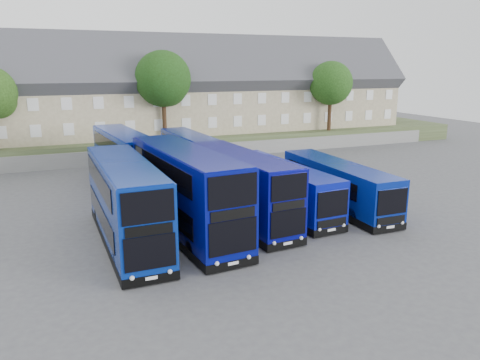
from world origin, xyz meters
name	(u,v)px	position (x,y,z in m)	size (l,w,h in m)	color
ground	(240,241)	(0.00, 0.00, 0.00)	(120.00, 120.00, 0.00)	#4C4C51
retaining_wall	(150,155)	(0.00, 24.00, 0.75)	(70.00, 0.40, 1.50)	slate
earth_bank	(133,139)	(0.00, 34.00, 1.00)	(80.00, 20.00, 2.00)	#3E4828
terrace_row	(163,93)	(3.00, 30.00, 6.60)	(60.00, 10.40, 11.20)	tan
dd_front_left	(126,204)	(-5.85, 2.04, 2.25)	(2.81, 11.56, 4.58)	navy
dd_front_mid	(186,192)	(-2.32, 2.54, 2.42)	(3.85, 12.57, 4.92)	#060C78
dd_front_right	(242,189)	(1.44, 3.09, 2.12)	(3.28, 11.02, 4.32)	#060878
dd_rear_left	(125,160)	(-3.93, 14.70, 2.19)	(3.61, 11.39, 4.45)	#082599
dd_rear_right	(192,160)	(1.46, 13.93, 1.98)	(2.83, 10.29, 4.05)	navy
coach_east_a	(281,188)	(4.83, 4.34, 1.55)	(3.09, 11.67, 3.16)	#0814A4
coach_east_b	(337,186)	(8.70, 3.37, 1.53)	(2.56, 11.46, 3.12)	navy
tree_mid	(164,81)	(2.15, 25.60, 8.07)	(5.76, 5.76, 9.18)	#382314
tree_east	(331,85)	(22.15, 25.10, 7.39)	(5.12, 5.12, 8.16)	#382314
tree_far	(340,80)	(28.15, 32.10, 7.73)	(5.44, 5.44, 8.67)	#382314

